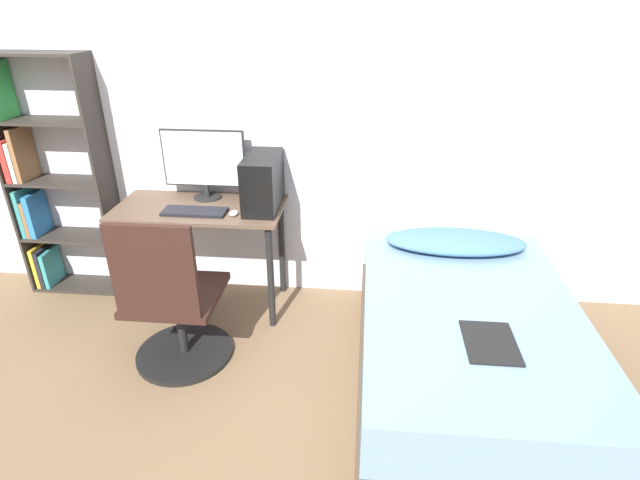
{
  "coord_description": "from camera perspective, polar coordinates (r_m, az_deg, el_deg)",
  "views": [
    {
      "loc": [
        0.68,
        -1.67,
        1.97
      ],
      "look_at": [
        0.44,
        0.79,
        0.75
      ],
      "focal_mm": 28.0,
      "sensor_mm": 36.0,
      "label": 1
    }
  ],
  "objects": [
    {
      "name": "ground_plane",
      "position": [
        2.67,
        -11.98,
        -22.05
      ],
      "size": [
        14.0,
        14.0,
        0.0
      ],
      "primitive_type": "plane",
      "color": "brown"
    },
    {
      "name": "wall_back",
      "position": [
        3.34,
        -6.53,
        13.6
      ],
      "size": [
        8.0,
        0.05,
        2.5
      ],
      "color": "silver",
      "rests_on": "ground_plane"
    },
    {
      "name": "desk",
      "position": [
        3.38,
        -13.43,
        1.8
      ],
      "size": [
        1.09,
        0.53,
        0.74
      ],
      "color": "brown",
      "rests_on": "ground_plane"
    },
    {
      "name": "bookshelf",
      "position": [
        3.93,
        -28.9,
        5.57
      ],
      "size": [
        0.67,
        0.25,
        1.66
      ],
      "color": "#2D2823",
      "rests_on": "ground_plane"
    },
    {
      "name": "office_chair",
      "position": [
        2.97,
        -16.35,
        -7.81
      ],
      "size": [
        0.57,
        0.57,
        0.97
      ],
      "color": "black",
      "rests_on": "ground_plane"
    },
    {
      "name": "bed",
      "position": [
        2.9,
        16.34,
        -11.38
      ],
      "size": [
        1.16,
        1.81,
        0.51
      ],
      "color": "#4C3D2D",
      "rests_on": "ground_plane"
    },
    {
      "name": "pillow",
      "position": [
        3.28,
        15.22,
        -0.17
      ],
      "size": [
        0.88,
        0.36,
        0.11
      ],
      "color": "teal",
      "rests_on": "bed"
    },
    {
      "name": "magazine",
      "position": [
        2.51,
        18.87,
        -11.01
      ],
      "size": [
        0.24,
        0.32,
        0.01
      ],
      "color": "black",
      "rests_on": "bed"
    },
    {
      "name": "monitor",
      "position": [
        3.38,
        -13.12,
        8.73
      ],
      "size": [
        0.55,
        0.18,
        0.46
      ],
      "color": "black",
      "rests_on": "desk"
    },
    {
      "name": "keyboard",
      "position": [
        3.23,
        -14.13,
        3.17
      ],
      "size": [
        0.4,
        0.15,
        0.02
      ],
      "color": "black",
      "rests_on": "desk"
    },
    {
      "name": "pc_tower",
      "position": [
        3.19,
        -6.55,
        6.6
      ],
      "size": [
        0.21,
        0.42,
        0.34
      ],
      "color": "black",
      "rests_on": "desk"
    },
    {
      "name": "mouse",
      "position": [
        3.16,
        -9.84,
        3.05
      ],
      "size": [
        0.06,
        0.09,
        0.02
      ],
      "color": "silver",
      "rests_on": "desk"
    }
  ]
}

